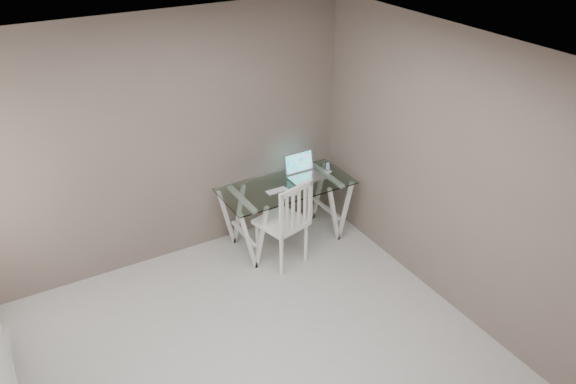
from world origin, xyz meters
The scene contains 7 objects.
room centered at (-0.06, 0.02, 1.72)m, with size 4.50×4.52×2.71m.
desk centered at (1.12, 1.81, 0.38)m, with size 1.50×0.70×0.75m.
chair centered at (0.91, 1.42, 0.56)m, with size 0.57×0.57×1.02m.
laptop centered at (1.40, 1.90, 0.81)m, with size 0.38×0.32×0.26m.
keyboard centered at (0.96, 1.75, 0.75)m, with size 0.25×0.11×0.01m, color silver.
mouse centered at (1.08, 1.57, 0.77)m, with size 0.12×0.07×0.04m, color silver.
phone_dock centered at (1.71, 1.85, 0.78)m, with size 0.07×0.07×0.12m.
Camera 1 is at (-1.60, -2.97, 3.78)m, focal length 35.00 mm.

